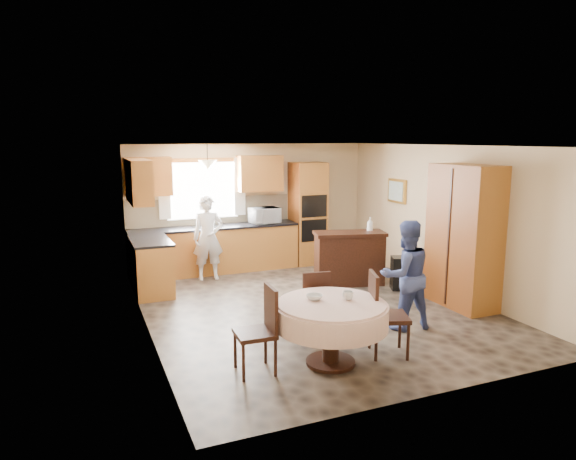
% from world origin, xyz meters
% --- Properties ---
extents(floor, '(5.00, 6.00, 0.01)m').
position_xyz_m(floor, '(0.00, 0.00, 0.00)').
color(floor, brown).
rests_on(floor, ground).
extents(ceiling, '(5.00, 6.00, 0.01)m').
position_xyz_m(ceiling, '(0.00, 0.00, 2.50)').
color(ceiling, white).
rests_on(ceiling, wall_back).
extents(wall_back, '(5.00, 0.02, 2.50)m').
position_xyz_m(wall_back, '(0.00, 3.00, 1.25)').
color(wall_back, tan).
rests_on(wall_back, floor).
extents(wall_front, '(5.00, 0.02, 2.50)m').
position_xyz_m(wall_front, '(0.00, -3.00, 1.25)').
color(wall_front, tan).
rests_on(wall_front, floor).
extents(wall_left, '(0.02, 6.00, 2.50)m').
position_xyz_m(wall_left, '(-2.50, 0.00, 1.25)').
color(wall_left, tan).
rests_on(wall_left, floor).
extents(wall_right, '(0.02, 6.00, 2.50)m').
position_xyz_m(wall_right, '(2.50, 0.00, 1.25)').
color(wall_right, tan).
rests_on(wall_right, floor).
extents(window, '(1.40, 0.03, 1.10)m').
position_xyz_m(window, '(-1.00, 2.98, 1.60)').
color(window, white).
rests_on(window, wall_back).
extents(curtain_left, '(0.22, 0.02, 1.15)m').
position_xyz_m(curtain_left, '(-1.75, 2.93, 1.65)').
color(curtain_left, white).
rests_on(curtain_left, wall_back).
extents(curtain_right, '(0.22, 0.02, 1.15)m').
position_xyz_m(curtain_right, '(-0.25, 2.93, 1.65)').
color(curtain_right, white).
rests_on(curtain_right, wall_back).
extents(base_cab_back, '(3.30, 0.60, 0.88)m').
position_xyz_m(base_cab_back, '(-0.85, 2.70, 0.44)').
color(base_cab_back, gold).
rests_on(base_cab_back, floor).
extents(counter_back, '(3.30, 0.64, 0.04)m').
position_xyz_m(counter_back, '(-0.85, 2.70, 0.90)').
color(counter_back, black).
rests_on(counter_back, base_cab_back).
extents(base_cab_left, '(0.60, 1.20, 0.88)m').
position_xyz_m(base_cab_left, '(-2.20, 1.80, 0.44)').
color(base_cab_left, gold).
rests_on(base_cab_left, floor).
extents(counter_left, '(0.64, 1.20, 0.04)m').
position_xyz_m(counter_left, '(-2.20, 1.80, 0.90)').
color(counter_left, black).
rests_on(counter_left, base_cab_left).
extents(backsplash, '(3.30, 0.02, 0.55)m').
position_xyz_m(backsplash, '(-0.85, 2.99, 1.18)').
color(backsplash, beige).
rests_on(backsplash, wall_back).
extents(wall_cab_left, '(0.85, 0.33, 0.72)m').
position_xyz_m(wall_cab_left, '(-2.05, 2.83, 1.91)').
color(wall_cab_left, '#CC7733').
rests_on(wall_cab_left, wall_back).
extents(wall_cab_right, '(0.90, 0.33, 0.72)m').
position_xyz_m(wall_cab_right, '(0.15, 2.83, 1.91)').
color(wall_cab_right, '#CC7733').
rests_on(wall_cab_right, wall_back).
extents(wall_cab_side, '(0.33, 1.20, 0.72)m').
position_xyz_m(wall_cab_side, '(-2.33, 1.80, 1.91)').
color(wall_cab_side, '#CC7733').
rests_on(wall_cab_side, wall_left).
extents(oven_tower, '(0.66, 0.62, 2.12)m').
position_xyz_m(oven_tower, '(1.15, 2.69, 1.06)').
color(oven_tower, gold).
rests_on(oven_tower, floor).
extents(oven_upper, '(0.56, 0.01, 0.45)m').
position_xyz_m(oven_upper, '(1.15, 2.38, 1.25)').
color(oven_upper, black).
rests_on(oven_upper, oven_tower).
extents(oven_lower, '(0.56, 0.01, 0.45)m').
position_xyz_m(oven_lower, '(1.15, 2.38, 0.75)').
color(oven_lower, black).
rests_on(oven_lower, oven_tower).
extents(pendant, '(0.36, 0.36, 0.18)m').
position_xyz_m(pendant, '(-1.00, 2.50, 2.12)').
color(pendant, beige).
rests_on(pendant, ceiling).
extents(sideboard, '(1.35, 0.82, 0.90)m').
position_xyz_m(sideboard, '(1.17, 0.94, 0.45)').
color(sideboard, black).
rests_on(sideboard, floor).
extents(space_heater, '(0.50, 0.43, 0.58)m').
position_xyz_m(space_heater, '(1.89, 0.28, 0.29)').
color(space_heater, black).
rests_on(space_heater, floor).
extents(cupboard, '(0.58, 1.16, 2.22)m').
position_xyz_m(cupboard, '(2.22, -0.79, 1.11)').
color(cupboard, gold).
rests_on(cupboard, floor).
extents(dining_table, '(1.32, 1.32, 0.75)m').
position_xyz_m(dining_table, '(-0.67, -1.92, 0.58)').
color(dining_table, black).
rests_on(dining_table, floor).
extents(chair_left, '(0.44, 0.44, 0.98)m').
position_xyz_m(chair_left, '(-1.48, -1.80, 0.54)').
color(chair_left, black).
rests_on(chair_left, floor).
extents(chair_back, '(0.45, 0.45, 0.90)m').
position_xyz_m(chair_back, '(-0.47, -1.06, 0.50)').
color(chair_back, black).
rests_on(chair_back, floor).
extents(chair_right, '(0.57, 0.57, 1.03)m').
position_xyz_m(chair_right, '(0.03, -1.92, 0.57)').
color(chair_right, black).
rests_on(chair_right, floor).
extents(framed_picture, '(0.06, 0.56, 0.46)m').
position_xyz_m(framed_picture, '(2.47, 1.42, 1.60)').
color(framed_picture, gold).
rests_on(framed_picture, wall_right).
extents(microwave, '(0.62, 0.46, 0.31)m').
position_xyz_m(microwave, '(0.17, 2.65, 1.08)').
color(microwave, silver).
rests_on(microwave, counter_back).
extents(person_sink, '(0.60, 0.42, 1.57)m').
position_xyz_m(person_sink, '(-1.09, 2.24, 0.79)').
color(person_sink, silver).
rests_on(person_sink, floor).
extents(person_dining, '(0.78, 0.63, 1.52)m').
position_xyz_m(person_dining, '(0.80, -1.29, 0.76)').
color(person_dining, '#3C4A84').
rests_on(person_dining, floor).
extents(bowl_sideboard, '(0.24, 0.24, 0.05)m').
position_xyz_m(bowl_sideboard, '(0.81, 0.94, 0.93)').
color(bowl_sideboard, '#B2B2B2').
rests_on(bowl_sideboard, sideboard).
extents(bottle_sideboard, '(0.15, 0.15, 0.30)m').
position_xyz_m(bottle_sideboard, '(1.58, 0.94, 1.05)').
color(bottle_sideboard, silver).
rests_on(bottle_sideboard, sideboard).
extents(cup_table, '(0.13, 0.13, 0.10)m').
position_xyz_m(cup_table, '(-0.44, -1.91, 0.80)').
color(cup_table, '#B2B2B2').
rests_on(cup_table, dining_table).
extents(bowl_table, '(0.20, 0.20, 0.06)m').
position_xyz_m(bowl_table, '(-0.80, -1.76, 0.78)').
color(bowl_table, '#B2B2B2').
rests_on(bowl_table, dining_table).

